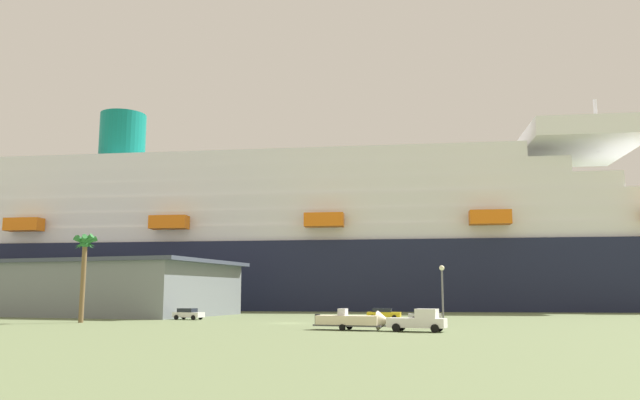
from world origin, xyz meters
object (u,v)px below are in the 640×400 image
at_px(pickup_truck, 419,321).
at_px(palm_tree, 85,252).
at_px(parked_car_yellow_taxi, 384,313).
at_px(street_lamp, 442,286).
at_px(parked_car_white_van, 188,314).
at_px(parked_car_silver_sedan, 424,315).
at_px(small_boat_on_trailer, 356,321).
at_px(cruise_ship, 274,245).

height_order(pickup_truck, palm_tree, palm_tree).
height_order(palm_tree, parked_car_yellow_taxi, palm_tree).
xyz_separation_m(pickup_truck, street_lamp, (2.02, 6.08, 3.39)).
relative_size(parked_car_white_van, parked_car_silver_sedan, 1.04).
relative_size(small_boat_on_trailer, parked_car_yellow_taxi, 1.92).
relative_size(cruise_ship, parked_car_silver_sedan, 63.88).
xyz_separation_m(cruise_ship, small_boat_on_trailer, (32.82, -74.99, -13.65)).
distance_m(parked_car_white_van, parked_car_silver_sedan, 32.86).
bearing_deg(parked_car_yellow_taxi, parked_car_white_van, -164.85).
bearing_deg(pickup_truck, palm_tree, 168.46).
bearing_deg(street_lamp, parked_car_white_van, 158.28).
relative_size(palm_tree, parked_car_white_van, 2.47).
relative_size(small_boat_on_trailer, parked_car_silver_sedan, 2.06).
xyz_separation_m(pickup_truck, small_boat_on_trailer, (-6.38, 0.93, -0.09)).
relative_size(parked_car_white_van, parked_car_yellow_taxi, 0.97).
bearing_deg(small_boat_on_trailer, parked_car_silver_sedan, 76.08).
relative_size(pickup_truck, small_boat_on_trailer, 0.65).
height_order(small_boat_on_trailer, parked_car_yellow_taxi, small_boat_on_trailer).
xyz_separation_m(pickup_truck, parked_car_silver_sedan, (-1.11, 22.21, -0.21)).
height_order(cruise_ship, palm_tree, cruise_ship).
distance_m(palm_tree, parked_car_white_van, 16.86).
bearing_deg(parked_car_white_van, parked_car_yellow_taxi, 15.15).
height_order(parked_car_white_van, parked_car_silver_sedan, same).
bearing_deg(palm_tree, parked_car_white_van, 51.65).
distance_m(street_lamp, parked_car_yellow_taxi, 23.73).
height_order(cruise_ship, parked_car_yellow_taxi, cruise_ship).
bearing_deg(cruise_ship, parked_car_silver_sedan, -54.65).
distance_m(cruise_ship, palm_tree, 67.47).
height_order(street_lamp, parked_car_silver_sedan, street_lamp).
bearing_deg(parked_car_yellow_taxi, parked_car_silver_sedan, -41.39).
bearing_deg(pickup_truck, parked_car_white_van, 148.98).
bearing_deg(parked_car_silver_sedan, parked_car_white_van, -176.85).
xyz_separation_m(pickup_truck, palm_tree, (-43.10, 8.80, 7.88)).
height_order(palm_tree, parked_car_silver_sedan, palm_tree).
bearing_deg(pickup_truck, parked_car_silver_sedan, 92.86).
xyz_separation_m(cruise_ship, parked_car_silver_sedan, (38.10, -53.71, -13.77)).
bearing_deg(small_boat_on_trailer, street_lamp, 31.53).
distance_m(palm_tree, parked_car_silver_sedan, 44.82).
bearing_deg(parked_car_yellow_taxi, small_boat_on_trailer, -88.13).
relative_size(palm_tree, parked_car_yellow_taxi, 2.39).
distance_m(cruise_ship, parked_car_white_van, 57.45).
bearing_deg(pickup_truck, cruise_ship, 117.31).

